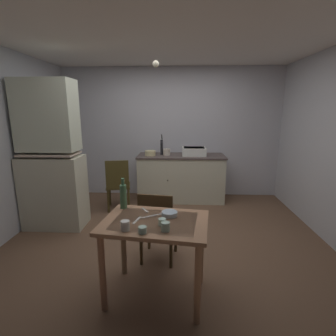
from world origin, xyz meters
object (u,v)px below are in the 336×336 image
sink_basin (194,151)px  chair_far_side (158,224)px  glass_bottle (123,196)px  chair_by_counter (118,184)px  hutch_cabinet (51,161)px  hand_pump (162,146)px  dining_table (155,234)px  serving_bowl_wide (169,214)px  teacup_cream (165,227)px  mixing_bowl_counter (150,153)px

sink_basin → chair_far_side: sink_basin is taller
glass_bottle → chair_by_counter: bearing=105.5°
hutch_cabinet → hand_pump: hutch_cabinet is taller
chair_by_counter → hand_pump: bearing=41.6°
dining_table → serving_bowl_wide: (0.12, 0.11, 0.15)m
hutch_cabinet → chair_by_counter: hutch_cabinet is taller
chair_far_side → serving_bowl_wide: (0.15, -0.44, 0.32)m
serving_bowl_wide → teacup_cream: (-0.02, -0.30, 0.02)m
sink_basin → glass_bottle: size_ratio=1.42×
hutch_cabinet → hand_pump: size_ratio=5.46×
chair_far_side → serving_bowl_wide: size_ratio=5.78×
teacup_cream → hutch_cabinet: bearing=137.1°
mixing_bowl_counter → chair_by_counter: mixing_bowl_counter is taller
mixing_bowl_counter → dining_table: bearing=-82.7°
chair_by_counter → sink_basin: bearing=23.9°
serving_bowl_wide → teacup_cream: 0.30m
sink_basin → mixing_bowl_counter: (-0.82, -0.05, -0.03)m
hutch_cabinet → hand_pump: (1.50, 1.28, 0.05)m
hand_pump → dining_table: size_ratio=0.39×
hutch_cabinet → serving_bowl_wide: (1.76, -1.31, -0.22)m
sink_basin → chair_far_side: bearing=-103.7°
chair_far_side → chair_by_counter: 1.72m
serving_bowl_wide → glass_bottle: size_ratio=0.47×
hand_pump → chair_by_counter: size_ratio=0.43×
chair_far_side → hutch_cabinet: bearing=151.7°
sink_basin → glass_bottle: (-0.83, -2.37, -0.07)m
dining_table → mixing_bowl_counter: bearing=97.3°
hand_pump → sink_basin: bearing=-4.2°
hutch_cabinet → mixing_bowl_counter: size_ratio=10.48×
mixing_bowl_counter → chair_by_counter: size_ratio=0.23×
chair_far_side → teacup_cream: 0.83m
sink_basin → chair_far_side: size_ratio=0.52×
dining_table → teacup_cream: size_ratio=13.46×
glass_bottle → dining_table: bearing=-39.6°
hutch_cabinet → glass_bottle: 1.72m
teacup_cream → dining_table: bearing=118.7°
hand_pump → mixing_bowl_counter: bearing=-155.3°
hutch_cabinet → chair_far_side: hutch_cabinet is taller
chair_far_side → chair_by_counter: (-0.81, 1.51, 0.01)m
mixing_bowl_counter → serving_bowl_wide: bearing=-79.6°
hand_pump → glass_bottle: hand_pump is taller
dining_table → glass_bottle: 0.51m
sink_basin → teacup_cream: bearing=-97.7°
dining_table → teacup_cream: teacup_cream is taller
hutch_cabinet → glass_bottle: bearing=-41.4°
hutch_cabinet → chair_by_counter: 1.15m
mixing_bowl_counter → teacup_cream: 2.83m
teacup_cream → sink_basin: bearing=82.3°
hand_pump → chair_far_side: hand_pump is taller
hutch_cabinet → teacup_cream: (1.73, -1.61, -0.20)m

